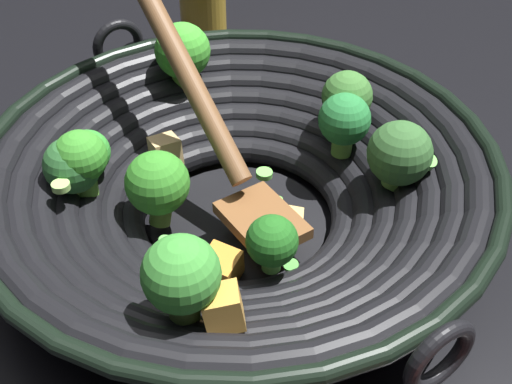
{
  "coord_description": "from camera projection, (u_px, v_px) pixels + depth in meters",
  "views": [
    {
      "loc": [
        -0.01,
        -0.43,
        0.41
      ],
      "look_at": [
        0.02,
        0.02,
        0.03
      ],
      "focal_mm": 48.1,
      "sensor_mm": 36.0,
      "label": 1
    }
  ],
  "objects": [
    {
      "name": "ground_plane",
      "position": [
        239.0,
        230.0,
        0.59
      ],
      "size": [
        4.0,
        4.0,
        0.0
      ],
      "primitive_type": "plane",
      "color": "black"
    },
    {
      "name": "wok",
      "position": [
        237.0,
        181.0,
        0.56
      ],
      "size": [
        0.43,
        0.43,
        0.23
      ],
      "color": "black",
      "rests_on": "ground"
    }
  ]
}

